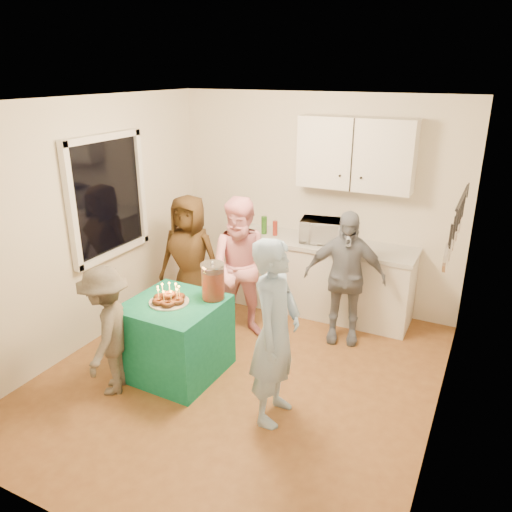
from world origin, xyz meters
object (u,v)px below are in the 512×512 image
at_px(punch_jar, 213,282).
at_px(woman_back_left, 190,259).
at_px(woman_back_center, 244,269).
at_px(counter, 320,279).
at_px(child_near_left, 107,331).
at_px(man_birthday, 275,333).
at_px(woman_back_right, 344,277).
at_px(microwave, 322,231).
at_px(party_table, 176,338).

bearing_deg(punch_jar, woman_back_left, 135.10).
relative_size(woman_back_left, woman_back_center, 0.95).
distance_m(counter, child_near_left, 2.69).
bearing_deg(man_birthday, woman_back_center, 35.22).
xyz_separation_m(man_birthday, woman_back_right, (0.12, 1.53, -0.07)).
relative_size(woman_back_right, child_near_left, 1.20).
height_order(microwave, man_birthday, man_birthday).
xyz_separation_m(microwave, punch_jar, (-0.51, -1.65, -0.12)).
distance_m(counter, man_birthday, 2.14).
bearing_deg(microwave, counter, -11.04).
distance_m(punch_jar, man_birthday, 0.96).
relative_size(woman_back_center, woman_back_right, 1.07).
bearing_deg(microwave, child_near_left, -127.01).
xyz_separation_m(woman_back_center, child_near_left, (-0.62, -1.48, -0.18)).
height_order(woman_back_center, woman_back_right, woman_back_center).
distance_m(counter, woman_back_right, 0.78).
height_order(punch_jar, woman_back_center, woman_back_center).
bearing_deg(counter, woman_back_center, -120.74).
bearing_deg(counter, punch_jar, -107.23).
relative_size(microwave, woman_back_center, 0.31).
relative_size(punch_jar, woman_back_center, 0.21).
bearing_deg(man_birthday, woman_back_left, 50.42).
bearing_deg(woman_back_right, man_birthday, -109.08).
distance_m(woman_back_left, woman_back_right, 1.80).
bearing_deg(punch_jar, woman_back_center, 93.70).
bearing_deg(microwave, woman_back_left, -158.13).
relative_size(party_table, woman_back_left, 0.56).
relative_size(punch_jar, woman_back_right, 0.23).
bearing_deg(punch_jar, man_birthday, -26.79).
xyz_separation_m(woman_back_left, woman_back_center, (0.76, -0.09, 0.04)).
height_order(party_table, man_birthday, man_birthday).
xyz_separation_m(counter, party_table, (-0.80, -1.90, -0.05)).
distance_m(party_table, woman_back_left, 1.23).
bearing_deg(man_birthday, child_near_left, 99.50).
relative_size(microwave, woman_back_left, 0.33).
relative_size(microwave, woman_back_right, 0.33).
xyz_separation_m(party_table, punch_jar, (0.29, 0.25, 0.55)).
distance_m(counter, woman_back_center, 1.15).
xyz_separation_m(man_birthday, woman_back_left, (-1.65, 1.23, -0.05)).
xyz_separation_m(microwave, man_birthday, (0.34, -2.08, -0.23)).
xyz_separation_m(man_birthday, child_near_left, (-1.52, -0.33, -0.20)).
height_order(microwave, woman_back_center, woman_back_center).
bearing_deg(woman_back_center, woman_back_left, 153.94).
bearing_deg(woman_back_left, microwave, 26.58).
relative_size(party_table, woman_back_right, 0.57).
height_order(party_table, woman_back_right, woman_back_right).
height_order(woman_back_center, child_near_left, woman_back_center).
distance_m(microwave, woman_back_left, 1.59).
bearing_deg(microwave, woman_back_right, -60.74).
xyz_separation_m(counter, child_near_left, (-1.18, -2.41, 0.19)).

